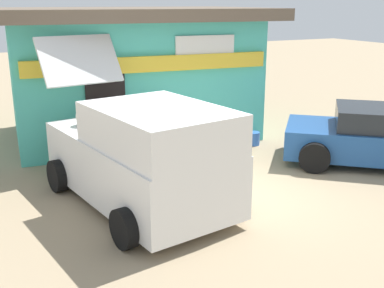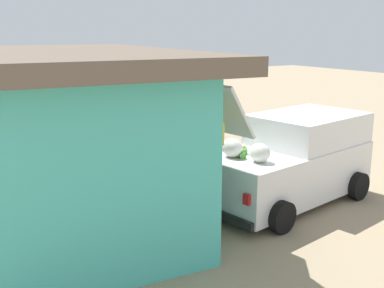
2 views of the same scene
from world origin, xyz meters
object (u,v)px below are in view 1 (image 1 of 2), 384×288
unloaded_banana_pile (72,150)px  paint_bucket (253,138)px  customer_bending (105,139)px  storefront_bar (131,71)px  parked_sedan (381,138)px  delivery_van (142,155)px  vendor_standing (150,127)px

unloaded_banana_pile → paint_bucket: size_ratio=2.38×
customer_bending → unloaded_banana_pile: 1.64m
customer_bending → paint_bucket: size_ratio=3.83×
paint_bucket → storefront_bar: bearing=134.0°
customer_bending → storefront_bar: bearing=61.1°
parked_sedan → paint_bucket: parked_sedan is taller
unloaded_banana_pile → paint_bucket: bearing=-12.2°
paint_bucket → delivery_van: bearing=-149.4°
customer_bending → paint_bucket: bearing=7.5°
delivery_van → parked_sedan: 5.61m
storefront_bar → vendor_standing: storefront_bar is taller
storefront_bar → paint_bucket: 3.78m
storefront_bar → unloaded_banana_pile: 2.97m
storefront_bar → delivery_van: storefront_bar is taller
vendor_standing → customer_bending: size_ratio=1.22×
delivery_van → vendor_standing: delivery_van is taller
unloaded_banana_pile → parked_sedan: bearing=-29.6°
paint_bucket → unloaded_banana_pile: bearing=167.8°
unloaded_banana_pile → customer_bending: bearing=-75.8°
vendor_standing → customer_bending: vendor_standing is taller
delivery_van → vendor_standing: (0.92, 1.96, -0.05)m
delivery_van → unloaded_banana_pile: delivery_van is taller
delivery_van → paint_bucket: delivery_van is taller
parked_sedan → unloaded_banana_pile: size_ratio=5.40×
parked_sedan → vendor_standing: vendor_standing is taller
vendor_standing → paint_bucket: 3.08m
storefront_bar → unloaded_banana_pile: bearing=-143.3°
customer_bending → paint_bucket: (4.04, 0.53, -0.64)m
storefront_bar → customer_bending: storefront_bar is taller
delivery_van → vendor_standing: size_ratio=3.15×
parked_sedan → paint_bucket: bearing=124.0°
storefront_bar → vendor_standing: bearing=-101.7°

